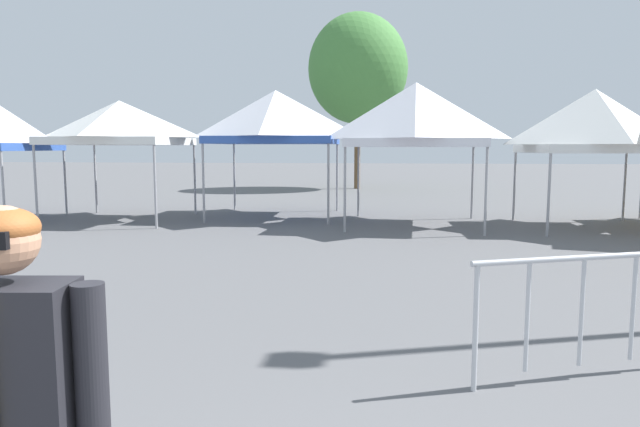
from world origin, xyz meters
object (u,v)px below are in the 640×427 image
(canopy_tent_center, at_px, (416,115))
(tree_behind_tents_left, at_px, (358,69))
(canopy_tent_behind_right, at_px, (120,123))
(canopy_tent_right_of_center, at_px, (276,117))
(person_foreground, at_px, (15,424))
(crowd_barrier_near_person, at_px, (583,292))
(canopy_tent_behind_left, at_px, (594,121))

(canopy_tent_center, relative_size, tree_behind_tents_left, 0.44)
(canopy_tent_behind_right, relative_size, tree_behind_tents_left, 0.40)
(canopy_tent_behind_right, distance_m, canopy_tent_center, 7.81)
(canopy_tent_right_of_center, bearing_deg, canopy_tent_behind_right, -162.25)
(canopy_tent_behind_right, xyz_separation_m, person_foreground, (5.87, -13.01, -1.58))
(person_foreground, xyz_separation_m, crowd_barrier_near_person, (2.90, 3.22, -0.28))
(person_foreground, bearing_deg, canopy_tent_center, 81.50)
(canopy_tent_behind_left, bearing_deg, tree_behind_tents_left, 116.29)
(crowd_barrier_near_person, bearing_deg, person_foreground, -131.99)
(canopy_tent_behind_right, distance_m, tree_behind_tents_left, 14.20)
(crowd_barrier_near_person, bearing_deg, canopy_tent_right_of_center, 113.38)
(canopy_tent_right_of_center, relative_size, person_foreground, 2.00)
(canopy_tent_right_of_center, bearing_deg, crowd_barrier_near_person, -66.62)
(canopy_tent_center, bearing_deg, canopy_tent_right_of_center, 160.39)
(canopy_tent_right_of_center, height_order, canopy_tent_behind_left, canopy_tent_right_of_center)
(canopy_tent_right_of_center, height_order, crowd_barrier_near_person, canopy_tent_right_of_center)
(canopy_tent_behind_right, bearing_deg, canopy_tent_right_of_center, 17.75)
(canopy_tent_center, bearing_deg, crowd_barrier_near_person, -84.32)
(canopy_tent_behind_right, xyz_separation_m, canopy_tent_center, (7.81, -0.09, 0.16))
(canopy_tent_behind_right, xyz_separation_m, crowd_barrier_near_person, (8.77, -9.79, -1.86))
(canopy_tent_right_of_center, relative_size, canopy_tent_center, 1.00)
(canopy_tent_behind_right, relative_size, canopy_tent_center, 0.92)
(canopy_tent_behind_right, distance_m, crowd_barrier_near_person, 13.28)
(canopy_tent_behind_right, distance_m, canopy_tent_right_of_center, 4.19)
(person_foreground, relative_size, crowd_barrier_near_person, 0.90)
(canopy_tent_behind_right, bearing_deg, crowd_barrier_near_person, -48.15)
(canopy_tent_right_of_center, distance_m, canopy_tent_behind_left, 8.18)
(canopy_tent_behind_right, height_order, canopy_tent_center, canopy_tent_center)
(tree_behind_tents_left, bearing_deg, canopy_tent_right_of_center, -98.50)
(person_foreground, bearing_deg, canopy_tent_behind_left, 64.37)
(canopy_tent_behind_left, height_order, person_foreground, canopy_tent_behind_left)
(canopy_tent_center, xyz_separation_m, crowd_barrier_near_person, (0.97, -9.71, -2.02))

